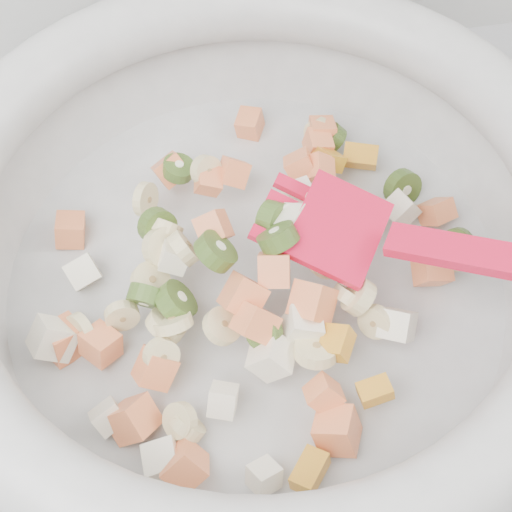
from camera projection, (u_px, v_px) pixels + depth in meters
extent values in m
cylinder|color=silver|center=(256.00, 287.00, 0.55)|extent=(0.36, 0.36, 0.02)
torus|color=silver|center=(256.00, 218.00, 0.48)|extent=(0.44, 0.44, 0.05)
cylinder|color=beige|center=(163.00, 248.00, 0.51)|extent=(0.04, 0.03, 0.04)
cylinder|color=beige|center=(151.00, 281.00, 0.51)|extent=(0.04, 0.04, 0.02)
cylinder|color=beige|center=(316.00, 350.00, 0.48)|extent=(0.03, 0.03, 0.02)
cylinder|color=beige|center=(316.00, 209.00, 0.52)|extent=(0.02, 0.03, 0.03)
cylinder|color=beige|center=(173.00, 324.00, 0.49)|extent=(0.03, 0.03, 0.03)
cylinder|color=beige|center=(320.00, 133.00, 0.59)|extent=(0.03, 0.02, 0.03)
cylinder|color=beige|center=(375.00, 322.00, 0.50)|extent=(0.03, 0.03, 0.03)
cylinder|color=beige|center=(122.00, 316.00, 0.50)|extent=(0.03, 0.01, 0.03)
cylinder|color=beige|center=(349.00, 298.00, 0.50)|extent=(0.03, 0.03, 0.03)
cylinder|color=beige|center=(184.00, 248.00, 0.50)|extent=(0.02, 0.03, 0.03)
cylinder|color=beige|center=(206.00, 171.00, 0.55)|extent=(0.03, 0.03, 0.03)
cylinder|color=beige|center=(81.00, 332.00, 0.50)|extent=(0.02, 0.03, 0.03)
cylinder|color=beige|center=(166.00, 325.00, 0.49)|extent=(0.03, 0.04, 0.03)
cylinder|color=beige|center=(187.00, 425.00, 0.47)|extent=(0.02, 0.03, 0.03)
cylinder|color=beige|center=(458.00, 255.00, 0.55)|extent=(0.03, 0.03, 0.03)
cylinder|color=beige|center=(359.00, 297.00, 0.49)|extent=(0.03, 0.04, 0.03)
cylinder|color=beige|center=(146.00, 199.00, 0.54)|extent=(0.02, 0.03, 0.04)
cylinder|color=beige|center=(161.00, 356.00, 0.48)|extent=(0.03, 0.03, 0.03)
cylinder|color=beige|center=(180.00, 420.00, 0.47)|extent=(0.03, 0.03, 0.03)
cylinder|color=beige|center=(164.00, 228.00, 0.52)|extent=(0.03, 0.03, 0.03)
cylinder|color=beige|center=(327.00, 260.00, 0.51)|extent=(0.03, 0.03, 0.03)
cylinder|color=beige|center=(222.00, 326.00, 0.49)|extent=(0.03, 0.03, 0.02)
cube|color=#FC904F|center=(133.00, 419.00, 0.48)|extent=(0.04, 0.03, 0.04)
cube|color=#FC904F|center=(337.00, 430.00, 0.47)|extent=(0.03, 0.04, 0.03)
cube|color=#FC904F|center=(318.00, 145.00, 0.58)|extent=(0.02, 0.02, 0.02)
cube|color=#FC904F|center=(324.00, 394.00, 0.47)|extent=(0.02, 0.02, 0.03)
cube|color=#FC904F|center=(274.00, 270.00, 0.49)|extent=(0.03, 0.03, 0.03)
cube|color=#FC904F|center=(319.00, 168.00, 0.56)|extent=(0.03, 0.02, 0.03)
cube|color=#FC904F|center=(171.00, 170.00, 0.57)|extent=(0.03, 0.03, 0.03)
cube|color=#FC904F|center=(301.00, 167.00, 0.56)|extent=(0.03, 0.02, 0.03)
cube|color=#FC904F|center=(155.00, 369.00, 0.48)|extent=(0.03, 0.03, 0.03)
cube|color=#FC904F|center=(185.00, 466.00, 0.46)|extent=(0.03, 0.03, 0.04)
cube|color=#FC904F|center=(322.00, 133.00, 0.59)|extent=(0.02, 0.03, 0.02)
cube|color=#FC904F|center=(243.00, 296.00, 0.49)|extent=(0.03, 0.04, 0.04)
cube|color=#FC904F|center=(209.00, 180.00, 0.55)|extent=(0.02, 0.02, 0.02)
cube|color=#FC904F|center=(313.00, 302.00, 0.49)|extent=(0.04, 0.03, 0.04)
cube|color=#FC904F|center=(437.00, 212.00, 0.56)|extent=(0.03, 0.03, 0.03)
cube|color=#FC904F|center=(250.00, 124.00, 0.61)|extent=(0.03, 0.03, 0.02)
cube|color=#FC904F|center=(101.00, 344.00, 0.50)|extent=(0.03, 0.03, 0.02)
cube|color=#FC904F|center=(233.00, 172.00, 0.56)|extent=(0.03, 0.03, 0.03)
cube|color=#FC904F|center=(64.00, 340.00, 0.51)|extent=(0.03, 0.04, 0.03)
cube|color=#FC904F|center=(432.00, 269.00, 0.53)|extent=(0.03, 0.03, 0.03)
cube|color=#FC904F|center=(256.00, 323.00, 0.48)|extent=(0.03, 0.03, 0.03)
cube|color=#FC904F|center=(213.00, 228.00, 0.51)|extent=(0.03, 0.03, 0.03)
cube|color=#FC904F|center=(70.00, 230.00, 0.56)|extent=(0.02, 0.03, 0.03)
cylinder|color=#6DA135|center=(331.00, 138.00, 0.59)|extent=(0.03, 0.03, 0.03)
cylinder|color=#6DA135|center=(273.00, 220.00, 0.51)|extent=(0.03, 0.03, 0.04)
cylinder|color=#6DA135|center=(457.00, 244.00, 0.54)|extent=(0.02, 0.03, 0.03)
cylinder|color=#6DA135|center=(158.00, 227.00, 0.52)|extent=(0.04, 0.03, 0.04)
cylinder|color=#6DA135|center=(264.00, 332.00, 0.48)|extent=(0.03, 0.03, 0.03)
cylinder|color=#6DA135|center=(146.00, 296.00, 0.50)|extent=(0.03, 0.03, 0.03)
cylinder|color=#6DA135|center=(176.00, 302.00, 0.50)|extent=(0.03, 0.03, 0.03)
cylinder|color=#6DA135|center=(178.00, 168.00, 0.56)|extent=(0.03, 0.03, 0.02)
cylinder|color=#6DA135|center=(403.00, 188.00, 0.57)|extent=(0.03, 0.03, 0.04)
cylinder|color=#6DA135|center=(216.00, 251.00, 0.49)|extent=(0.03, 0.03, 0.03)
cylinder|color=#6DA135|center=(278.00, 238.00, 0.49)|extent=(0.03, 0.03, 0.03)
cube|color=white|center=(401.00, 209.00, 0.55)|extent=(0.03, 0.02, 0.03)
cube|color=white|center=(301.00, 328.00, 0.49)|extent=(0.03, 0.02, 0.03)
cube|color=white|center=(271.00, 357.00, 0.48)|extent=(0.04, 0.03, 0.03)
cube|color=white|center=(397.00, 325.00, 0.50)|extent=(0.03, 0.03, 0.03)
cube|color=white|center=(174.00, 258.00, 0.51)|extent=(0.02, 0.02, 0.03)
cube|color=white|center=(223.00, 400.00, 0.47)|extent=(0.02, 0.03, 0.02)
cube|color=white|center=(264.00, 477.00, 0.46)|extent=(0.02, 0.03, 0.02)
cube|color=white|center=(53.00, 338.00, 0.50)|extent=(0.04, 0.03, 0.04)
cube|color=white|center=(295.00, 216.00, 0.52)|extent=(0.02, 0.03, 0.03)
cube|color=white|center=(322.00, 212.00, 0.52)|extent=(0.03, 0.03, 0.03)
cube|color=white|center=(294.00, 225.00, 0.51)|extent=(0.03, 0.03, 0.03)
cube|color=white|center=(164.00, 460.00, 0.47)|extent=(0.03, 0.02, 0.03)
cube|color=white|center=(83.00, 272.00, 0.53)|extent=(0.03, 0.03, 0.03)
cube|color=white|center=(108.00, 417.00, 0.48)|extent=(0.03, 0.03, 0.02)
cube|color=white|center=(299.00, 194.00, 0.54)|extent=(0.02, 0.02, 0.02)
cube|color=orange|center=(328.00, 159.00, 0.57)|extent=(0.03, 0.03, 0.03)
cube|color=orange|center=(310.00, 471.00, 0.46)|extent=(0.03, 0.03, 0.02)
cube|color=orange|center=(375.00, 391.00, 0.47)|extent=(0.02, 0.02, 0.01)
cube|color=orange|center=(337.00, 343.00, 0.48)|extent=(0.03, 0.03, 0.02)
cube|color=orange|center=(361.00, 156.00, 0.58)|extent=(0.03, 0.03, 0.02)
cube|color=red|center=(338.00, 229.00, 0.50)|extent=(0.08, 0.08, 0.02)
cube|color=red|center=(295.00, 188.00, 0.52)|extent=(0.03, 0.02, 0.01)
cube|color=red|center=(287.00, 205.00, 0.51)|extent=(0.03, 0.02, 0.01)
cube|color=red|center=(279.00, 222.00, 0.51)|extent=(0.03, 0.02, 0.01)
cube|color=red|center=(270.00, 240.00, 0.50)|extent=(0.03, 0.02, 0.01)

